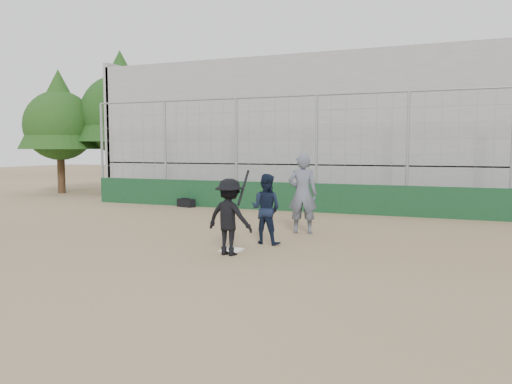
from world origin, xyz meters
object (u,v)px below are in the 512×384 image
at_px(catcher_crouched, 266,220).
at_px(umpire, 303,198).
at_px(equipment_bag, 186,203).
at_px(batter_at_plate, 229,217).

bearing_deg(catcher_crouched, umpire, 77.59).
bearing_deg(equipment_bag, umpire, -35.04).
bearing_deg(umpire, equipment_bag, -44.90).
distance_m(catcher_crouched, equipment_bag, 7.82).
relative_size(batter_at_plate, umpire, 0.94).
bearing_deg(batter_at_plate, equipment_bag, 125.54).
distance_m(batter_at_plate, umpire, 3.15).
distance_m(batter_at_plate, catcher_crouched, 1.43).
height_order(catcher_crouched, equipment_bag, catcher_crouched).
distance_m(batter_at_plate, equipment_bag, 8.72).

